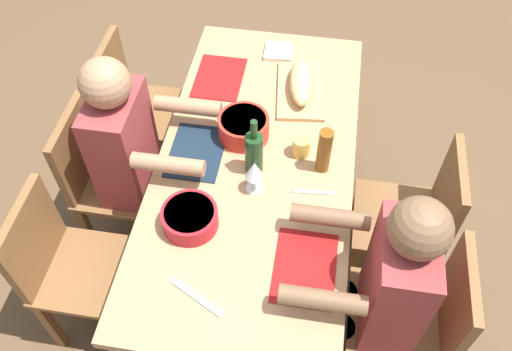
# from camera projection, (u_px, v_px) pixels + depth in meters

# --- Properties ---
(ground_plane) EXTENTS (8.00, 8.00, 0.00)m
(ground_plane) POSITION_uv_depth(u_px,v_px,m) (256.00, 248.00, 2.92)
(ground_plane) COLOR brown
(dining_table) EXTENTS (1.79, 0.85, 0.74)m
(dining_table) POSITION_uv_depth(u_px,v_px,m) (256.00, 172.00, 2.41)
(dining_table) COLOR #A87F56
(dining_table) RESTS_ON ground_plane
(chair_near_right) EXTENTS (0.40, 0.40, 0.85)m
(chair_near_right) POSITION_uv_depth(u_px,v_px,m) (66.00, 264.00, 2.31)
(chair_near_right) COLOR brown
(chair_near_right) RESTS_ON ground_plane
(chair_near_center) EXTENTS (0.40, 0.40, 0.85)m
(chair_near_center) POSITION_uv_depth(u_px,v_px,m) (104.00, 175.00, 2.62)
(chair_near_center) COLOR brown
(chair_near_center) RESTS_ON ground_plane
(diner_near_center) EXTENTS (0.41, 0.53, 1.20)m
(diner_near_center) POSITION_uv_depth(u_px,v_px,m) (133.00, 151.00, 2.43)
(diner_near_center) COLOR #2D2D38
(diner_near_center) RESTS_ON ground_plane
(chair_far_center) EXTENTS (0.40, 0.40, 0.85)m
(chair_far_center) POSITION_uv_depth(u_px,v_px,m) (417.00, 216.00, 2.47)
(chair_far_center) COLOR brown
(chair_far_center) RESTS_ON ground_plane
(chair_near_left) EXTENTS (0.40, 0.40, 0.85)m
(chair_near_left) POSITION_uv_depth(u_px,v_px,m) (135.00, 105.00, 2.92)
(chair_near_left) COLOR brown
(chair_near_left) RESTS_ON ground_plane
(chair_far_right) EXTENTS (0.40, 0.40, 0.85)m
(chair_far_right) POSITION_uv_depth(u_px,v_px,m) (420.00, 316.00, 2.17)
(chair_far_right) COLOR brown
(chair_far_right) RESTS_ON ground_plane
(diner_far_right) EXTENTS (0.41, 0.53, 1.20)m
(diner_far_right) POSITION_uv_depth(u_px,v_px,m) (383.00, 285.00, 2.02)
(diner_far_right) COLOR #2D2D38
(diner_far_right) RESTS_ON ground_plane
(serving_bowl_fruit) EXTENTS (0.23, 0.23, 0.10)m
(serving_bowl_fruit) POSITION_uv_depth(u_px,v_px,m) (244.00, 126.00, 2.38)
(serving_bowl_fruit) COLOR red
(serving_bowl_fruit) RESTS_ON dining_table
(serving_bowl_greens) EXTENTS (0.22, 0.22, 0.09)m
(serving_bowl_greens) POSITION_uv_depth(u_px,v_px,m) (190.00, 217.00, 2.10)
(serving_bowl_greens) COLOR #B21923
(serving_bowl_greens) RESTS_ON dining_table
(cutting_board) EXTENTS (0.42, 0.26, 0.02)m
(cutting_board) POSITION_uv_depth(u_px,v_px,m) (300.00, 91.00, 2.60)
(cutting_board) COLOR tan
(cutting_board) RESTS_ON dining_table
(bread_loaf) EXTENTS (0.33, 0.14, 0.09)m
(bread_loaf) POSITION_uv_depth(u_px,v_px,m) (301.00, 82.00, 2.56)
(bread_loaf) COLOR tan
(bread_loaf) RESTS_ON cutting_board
(wine_bottle) EXTENTS (0.08, 0.08, 0.29)m
(wine_bottle) POSITION_uv_depth(u_px,v_px,m) (253.00, 152.00, 2.22)
(wine_bottle) COLOR #193819
(wine_bottle) RESTS_ON dining_table
(beer_bottle) EXTENTS (0.06, 0.06, 0.22)m
(beer_bottle) POSITION_uv_depth(u_px,v_px,m) (324.00, 150.00, 2.23)
(beer_bottle) COLOR brown
(beer_bottle) RESTS_ON dining_table
(wine_glass) EXTENTS (0.08, 0.08, 0.17)m
(wine_glass) POSITION_uv_depth(u_px,v_px,m) (254.00, 171.00, 2.15)
(wine_glass) COLOR silver
(wine_glass) RESTS_ON dining_table
(placemat_near_center) EXTENTS (0.32, 0.23, 0.01)m
(placemat_near_center) POSITION_uv_depth(u_px,v_px,m) (197.00, 152.00, 2.36)
(placemat_near_center) COLOR #142333
(placemat_near_center) RESTS_ON dining_table
(cup_far_center) EXTENTS (0.08, 0.08, 0.09)m
(cup_far_center) POSITION_uv_depth(u_px,v_px,m) (301.00, 146.00, 2.33)
(cup_far_center) COLOR gold
(cup_far_center) RESTS_ON dining_table
(fork_far_center) EXTENTS (0.03, 0.17, 0.01)m
(fork_far_center) POSITION_uv_depth(u_px,v_px,m) (314.00, 192.00, 2.23)
(fork_far_center) COLOR silver
(fork_far_center) RESTS_ON dining_table
(placemat_near_left) EXTENTS (0.32, 0.23, 0.01)m
(placemat_near_left) POSITION_uv_depth(u_px,v_px,m) (219.00, 78.00, 2.67)
(placemat_near_left) COLOR maroon
(placemat_near_left) RESTS_ON dining_table
(placemat_far_right) EXTENTS (0.32, 0.23, 0.01)m
(placemat_far_right) POSITION_uv_depth(u_px,v_px,m) (305.00, 267.00, 2.01)
(placemat_far_right) COLOR maroon
(placemat_far_right) RESTS_ON dining_table
(carving_knife) EXTENTS (0.13, 0.22, 0.01)m
(carving_knife) POSITION_uv_depth(u_px,v_px,m) (197.00, 297.00, 1.93)
(carving_knife) COLOR silver
(carving_knife) RESTS_ON dining_table
(napkin_stack) EXTENTS (0.14, 0.14, 0.02)m
(napkin_stack) POSITION_uv_depth(u_px,v_px,m) (279.00, 52.00, 2.78)
(napkin_stack) COLOR white
(napkin_stack) RESTS_ON dining_table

